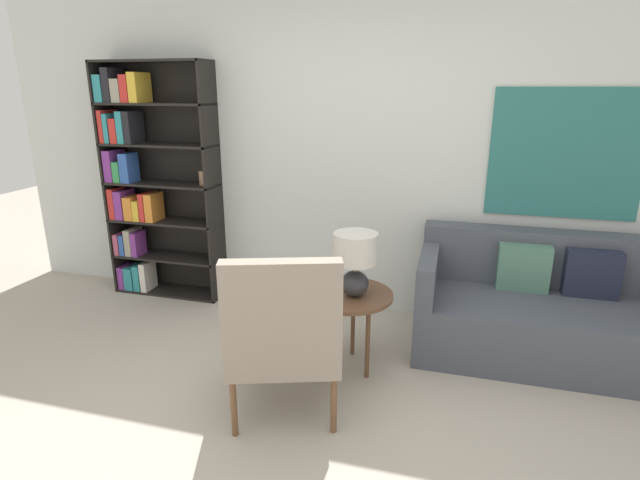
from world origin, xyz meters
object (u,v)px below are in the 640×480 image
object	(u,v)px
bookshelf	(146,180)
side_table	(348,300)
table_lamp	(355,258)
couch	(554,312)
armchair	(283,331)

from	to	relation	value
bookshelf	side_table	world-z (taller)	bookshelf
table_lamp	couch	bearing A→B (deg)	24.71
couch	table_lamp	world-z (taller)	table_lamp
bookshelf	armchair	xyz separation A→B (m)	(1.80, -1.48, -0.50)
table_lamp	bookshelf	bearing A→B (deg)	157.24
couch	table_lamp	xyz separation A→B (m)	(-1.33, -0.61, 0.50)
armchair	table_lamp	xyz separation A→B (m)	(0.28, 0.61, 0.26)
armchair	table_lamp	size ratio (longest dim) A/B	2.40
bookshelf	side_table	bearing A→B (deg)	-22.55
table_lamp	side_table	bearing A→B (deg)	148.93
couch	table_lamp	distance (m)	1.54
bookshelf	table_lamp	world-z (taller)	bookshelf
armchair	couch	xyz separation A→B (m)	(1.60, 1.22, -0.24)
bookshelf	armchair	size ratio (longest dim) A/B	2.02
couch	side_table	bearing A→B (deg)	-157.05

